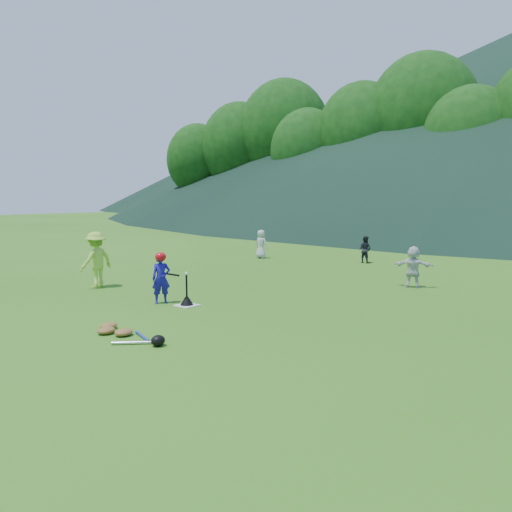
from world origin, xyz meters
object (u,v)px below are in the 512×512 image
Objects in this scene: home_plate at (187,305)px; batter_child at (161,278)px; fielder_a at (261,244)px; batting_tee at (187,300)px; equipment_pile at (123,332)px; fielder_b at (365,249)px; fielder_d at (413,267)px; adult_coach at (96,260)px.

home_plate is 0.88m from batter_child.
fielder_a reaches higher than batting_tee.
batting_tee is 0.38× the size of equipment_pile.
fielder_b is (-0.21, 9.23, 0.49)m from home_plate.
fielder_d is at bearing 74.55° from equipment_pile.
fielder_d is 0.63× the size of equipment_pile.
fielder_d reaches higher than fielder_b.
batting_tee is at bearing 121.01° from fielder_a.
batter_child reaches higher than fielder_a.
fielder_a is 8.90m from batting_tee.
fielder_b reaches higher than equipment_pile.
home_plate is 0.39× the size of batter_child.
home_plate is at bearing 0.00° from batting_tee.
batting_tee reaches higher than home_plate.
fielder_b is at bearing 91.32° from home_plate.
fielder_a is at bearing 177.42° from adult_coach.
home_plate is 0.25× the size of equipment_pile.
batter_child reaches higher than fielder_b.
adult_coach is at bearing 178.97° from batting_tee.
equipment_pile is at bearing 119.60° from fielder_a.
equipment_pile is at bearing 55.16° from adult_coach.
fielder_a is at bearing 53.34° from batter_child.
equipment_pile is at bearing -114.42° from batter_child.
fielder_b is (3.38, 9.16, -0.25)m from adult_coach.
equipment_pile is (4.53, -2.48, -0.69)m from adult_coach.
batter_child is 2.97m from adult_coach.
batting_tee is 2.59m from equipment_pile.
batting_tee is (0.00, 0.00, 0.12)m from home_plate.
fielder_d is (6.70, 5.38, -0.19)m from adult_coach.
adult_coach is 9.77m from fielder_b.
batter_child is 0.77× the size of adult_coach.
adult_coach is at bearing 151.27° from equipment_pile.
fielder_d reaches higher than home_plate.
fielder_d is (3.31, -3.79, 0.06)m from fielder_b.
fielder_d is at bearing -3.35° from batter_child.
batter_child is at bearing -163.96° from home_plate.
home_plate is at bearing 121.01° from fielder_a.
adult_coach is 8.59m from fielder_d.
home_plate is at bearing 95.42° from fielder_b.
fielder_a is at bearing 117.32° from batting_tee.
adult_coach is at bearing 97.22° from fielder_a.
fielder_b reaches higher than home_plate.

